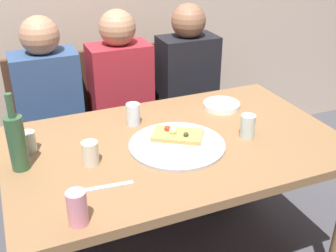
{
  "coord_description": "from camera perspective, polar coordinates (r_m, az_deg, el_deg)",
  "views": [
    {
      "loc": [
        -0.65,
        -1.46,
        1.63
      ],
      "look_at": [
        -0.01,
        0.06,
        0.79
      ],
      "focal_mm": 44.29,
      "sensor_mm": 36.0,
      "label": 1
    }
  ],
  "objects": [
    {
      "name": "tumbler_near",
      "position": [
        1.88,
        10.9,
        -0.03
      ],
      "size": [
        0.07,
        0.07,
        0.11
      ],
      "primitive_type": "cylinder",
      "color": "#B7C6BC",
      "rests_on": "dining_table"
    },
    {
      "name": "guest_by_wall",
      "position": [
        2.61,
        3.49,
        4.73
      ],
      "size": [
        0.36,
        0.56,
        1.17
      ],
      "rotation": [
        0.0,
        0.0,
        3.14
      ],
      "color": "black",
      "rests_on": "ground_plane"
    },
    {
      "name": "plate_stack",
      "position": [
        2.16,
        7.37,
        2.84
      ],
      "size": [
        0.19,
        0.19,
        0.03
      ],
      "primitive_type": "cylinder",
      "color": "white",
      "rests_on": "dining_table"
    },
    {
      "name": "soda_can",
      "position": [
        1.37,
        -12.4,
        -10.96
      ],
      "size": [
        0.07,
        0.07,
        0.12
      ],
      "primitive_type": "cylinder",
      "color": "pink",
      "rests_on": "dining_table"
    },
    {
      "name": "tumbler_far",
      "position": [
        1.68,
        -10.65,
        -3.68
      ],
      "size": [
        0.07,
        0.07,
        0.1
      ],
      "primitive_type": "cylinder",
      "color": "beige",
      "rests_on": "dining_table"
    },
    {
      "name": "chair_left",
      "position": [
        2.58,
        -15.78,
        0.28
      ],
      "size": [
        0.44,
        0.44,
        0.9
      ],
      "rotation": [
        0.0,
        0.0,
        3.14
      ],
      "color": "#472D1E",
      "rests_on": "ground_plane"
    },
    {
      "name": "guest_in_beanie",
      "position": [
        2.46,
        -5.85,
        3.2
      ],
      "size": [
        0.36,
        0.56,
        1.17
      ],
      "rotation": [
        0.0,
        0.0,
        3.14
      ],
      "color": "maroon",
      "rests_on": "ground_plane"
    },
    {
      "name": "wine_bottle",
      "position": [
        1.69,
        -20.1,
        -2.0
      ],
      "size": [
        0.07,
        0.07,
        0.32
      ],
      "color": "#2D5133",
      "rests_on": "dining_table"
    },
    {
      "name": "pizza_slice_last",
      "position": [
        1.84,
        1.26,
        -1.18
      ],
      "size": [
        0.26,
        0.23,
        0.05
      ],
      "color": "tan",
      "rests_on": "pizza_tray"
    },
    {
      "name": "wine_glass",
      "position": [
        1.97,
        -4.82,
        1.63
      ],
      "size": [
        0.07,
        0.07,
        0.1
      ],
      "primitive_type": "cylinder",
      "color": "silver",
      "rests_on": "dining_table"
    },
    {
      "name": "guest_in_sweater",
      "position": [
        2.39,
        -15.62,
        1.51
      ],
      "size": [
        0.36,
        0.56,
        1.17
      ],
      "rotation": [
        0.0,
        0.0,
        3.14
      ],
      "color": "navy",
      "rests_on": "ground_plane"
    },
    {
      "name": "short_glass",
      "position": [
        1.83,
        -18.66,
        -2.07
      ],
      "size": [
        0.06,
        0.06,
        0.09
      ],
      "primitive_type": "cylinder",
      "color": "#B7C6BC",
      "rests_on": "dining_table"
    },
    {
      "name": "dining_table",
      "position": [
        1.87,
        0.99,
        -4.25
      ],
      "size": [
        1.46,
        0.91,
        0.74
      ],
      "color": "olive",
      "rests_on": "ground_plane"
    },
    {
      "name": "table_knife",
      "position": [
        1.55,
        -8.83,
        -8.34
      ],
      "size": [
        0.22,
        0.04,
        0.01
      ],
      "primitive_type": "cube",
      "rotation": [
        0.0,
        0.0,
        6.19
      ],
      "color": "#B7B7BC",
      "rests_on": "dining_table"
    },
    {
      "name": "chair_middle",
      "position": [
        2.65,
        -6.71,
        1.89
      ],
      "size": [
        0.44,
        0.44,
        0.9
      ],
      "rotation": [
        0.0,
        0.0,
        3.14
      ],
      "color": "#472D1E",
      "rests_on": "ground_plane"
    },
    {
      "name": "chair_right",
      "position": [
        2.79,
        2.06,
        3.4
      ],
      "size": [
        0.44,
        0.44,
        0.9
      ],
      "rotation": [
        0.0,
        0.0,
        3.14
      ],
      "color": "#472D1E",
      "rests_on": "ground_plane"
    },
    {
      "name": "pizza_tray",
      "position": [
        1.79,
        1.24,
        -2.59
      ],
      "size": [
        0.42,
        0.42,
        0.01
      ],
      "primitive_type": "cylinder",
      "color": "#ADADB2",
      "rests_on": "dining_table"
    }
  ]
}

